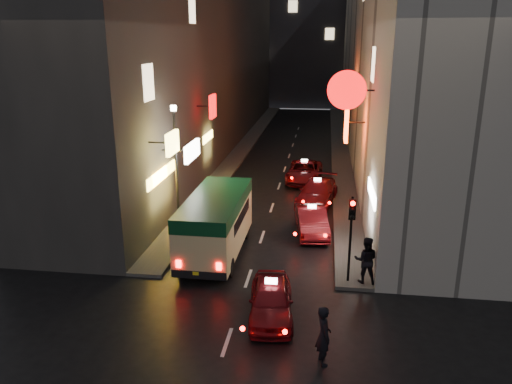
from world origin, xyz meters
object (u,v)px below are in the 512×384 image
at_px(taxi_near, 271,297).
at_px(traffic_light, 352,222).
at_px(minibus, 216,218).
at_px(lamp_post, 176,161).
at_px(pedestrian_crossing, 324,332).

xyz_separation_m(taxi_near, traffic_light, (2.77, 2.70, 1.94)).
distance_m(minibus, lamp_post, 3.92).
bearing_deg(taxi_near, minibus, 121.59).
relative_size(pedestrian_crossing, traffic_light, 0.61).
bearing_deg(pedestrian_crossing, traffic_light, -27.88).
relative_size(taxi_near, traffic_light, 1.39).
relative_size(taxi_near, pedestrian_crossing, 2.27).
height_order(pedestrian_crossing, lamp_post, lamp_post).
height_order(minibus, lamp_post, lamp_post).
bearing_deg(taxi_near, pedestrian_crossing, -52.88).
bearing_deg(minibus, lamp_post, 135.93).
distance_m(taxi_near, traffic_light, 4.33).
height_order(taxi_near, traffic_light, traffic_light).
bearing_deg(pedestrian_crossing, minibus, 16.08).
bearing_deg(traffic_light, minibus, 159.35).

